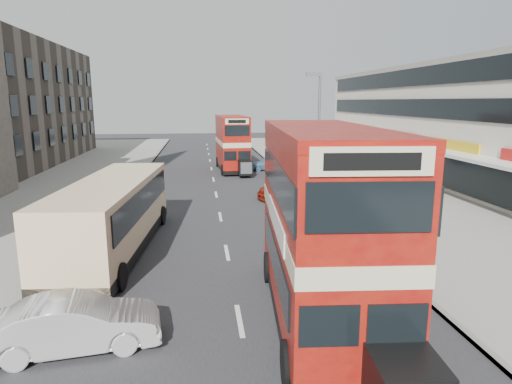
{
  "coord_description": "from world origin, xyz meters",
  "views": [
    {
      "loc": [
        -1.02,
        -9.92,
        6.34
      ],
      "look_at": [
        1.13,
        7.0,
        2.82
      ],
      "focal_mm": 30.97,
      "sensor_mm": 36.0,
      "label": 1
    }
  ],
  "objects_px": {
    "bus_second": "(232,143)",
    "coach": "(113,213)",
    "pedestrian_near": "(373,202)",
    "bus_main": "(323,225)",
    "car_left_front": "(75,324)",
    "car_right_b": "(295,186)",
    "car_right_a": "(294,188)",
    "street_lamp": "(318,126)",
    "cyclist": "(282,188)",
    "car_right_c": "(270,163)"
  },
  "relations": [
    {
      "from": "street_lamp",
      "to": "car_left_front",
      "type": "bearing_deg",
      "value": -122.59
    },
    {
      "from": "bus_main",
      "to": "car_right_a",
      "type": "xyz_separation_m",
      "value": [
        2.64,
        16.11,
        -2.16
      ]
    },
    {
      "from": "bus_main",
      "to": "pedestrian_near",
      "type": "bearing_deg",
      "value": -114.61
    },
    {
      "from": "car_right_c",
      "to": "car_right_b",
      "type": "bearing_deg",
      "value": -4.93
    },
    {
      "from": "street_lamp",
      "to": "cyclist",
      "type": "bearing_deg",
      "value": 170.79
    },
    {
      "from": "car_right_a",
      "to": "pedestrian_near",
      "type": "relative_size",
      "value": 2.88
    },
    {
      "from": "car_right_c",
      "to": "cyclist",
      "type": "bearing_deg",
      "value": -9.89
    },
    {
      "from": "car_left_front",
      "to": "pedestrian_near",
      "type": "height_order",
      "value": "pedestrian_near"
    },
    {
      "from": "car_right_a",
      "to": "pedestrian_near",
      "type": "bearing_deg",
      "value": 20.64
    },
    {
      "from": "bus_main",
      "to": "car_right_c",
      "type": "xyz_separation_m",
      "value": [
        3.04,
        28.63,
        -2.21
      ]
    },
    {
      "from": "car_right_c",
      "to": "cyclist",
      "type": "height_order",
      "value": "cyclist"
    },
    {
      "from": "street_lamp",
      "to": "pedestrian_near",
      "type": "height_order",
      "value": "street_lamp"
    },
    {
      "from": "street_lamp",
      "to": "car_right_a",
      "type": "distance_m",
      "value": 4.33
    },
    {
      "from": "car_left_front",
      "to": "car_right_c",
      "type": "distance_m",
      "value": 31.07
    },
    {
      "from": "car_right_c",
      "to": "bus_main",
      "type": "bearing_deg",
      "value": -10.8
    },
    {
      "from": "street_lamp",
      "to": "car_left_front",
      "type": "height_order",
      "value": "street_lamp"
    },
    {
      "from": "car_right_b",
      "to": "bus_main",
      "type": "bearing_deg",
      "value": -8.88
    },
    {
      "from": "bus_main",
      "to": "car_right_c",
      "type": "bearing_deg",
      "value": -91.56
    },
    {
      "from": "car_left_front",
      "to": "pedestrian_near",
      "type": "xyz_separation_m",
      "value": [
        12.49,
        11.22,
        0.3
      ]
    },
    {
      "from": "bus_main",
      "to": "cyclist",
      "type": "bearing_deg",
      "value": -92.23
    },
    {
      "from": "pedestrian_near",
      "to": "bus_second",
      "type": "bearing_deg",
      "value": -68.93
    },
    {
      "from": "car_right_a",
      "to": "pedestrian_near",
      "type": "distance_m",
      "value": 6.56
    },
    {
      "from": "bus_main",
      "to": "car_left_front",
      "type": "height_order",
      "value": "bus_main"
    },
    {
      "from": "coach",
      "to": "car_right_b",
      "type": "height_order",
      "value": "coach"
    },
    {
      "from": "street_lamp",
      "to": "bus_main",
      "type": "bearing_deg",
      "value": -104.37
    },
    {
      "from": "car_right_c",
      "to": "bus_second",
      "type": "bearing_deg",
      "value": -100.11
    },
    {
      "from": "car_right_a",
      "to": "coach",
      "type": "bearing_deg",
      "value": -54.78
    },
    {
      "from": "car_right_c",
      "to": "pedestrian_near",
      "type": "height_order",
      "value": "pedestrian_near"
    },
    {
      "from": "coach",
      "to": "car_right_a",
      "type": "relative_size",
      "value": 2.24
    },
    {
      "from": "car_right_b",
      "to": "pedestrian_near",
      "type": "relative_size",
      "value": 2.54
    },
    {
      "from": "bus_main",
      "to": "pedestrian_near",
      "type": "distance_m",
      "value": 11.99
    },
    {
      "from": "bus_main",
      "to": "coach",
      "type": "relative_size",
      "value": 0.92
    },
    {
      "from": "cyclist",
      "to": "car_right_a",
      "type": "bearing_deg",
      "value": -23.46
    },
    {
      "from": "bus_second",
      "to": "car_left_front",
      "type": "bearing_deg",
      "value": 75.66
    },
    {
      "from": "bus_main",
      "to": "car_left_front",
      "type": "relative_size",
      "value": 2.36
    },
    {
      "from": "car_left_front",
      "to": "car_right_b",
      "type": "height_order",
      "value": "car_left_front"
    },
    {
      "from": "car_right_c",
      "to": "cyclist",
      "type": "distance_m",
      "value": 12.21
    },
    {
      "from": "pedestrian_near",
      "to": "car_left_front",
      "type": "bearing_deg",
      "value": 44.49
    },
    {
      "from": "cyclist",
      "to": "coach",
      "type": "bearing_deg",
      "value": -130.46
    },
    {
      "from": "coach",
      "to": "car_right_b",
      "type": "bearing_deg",
      "value": 51.01
    },
    {
      "from": "coach",
      "to": "car_right_c",
      "type": "bearing_deg",
      "value": 69.87
    },
    {
      "from": "coach",
      "to": "pedestrian_near",
      "type": "relative_size",
      "value": 6.44
    },
    {
      "from": "pedestrian_near",
      "to": "cyclist",
      "type": "xyz_separation_m",
      "value": [
        -3.82,
        6.12,
        -0.35
      ]
    },
    {
      "from": "coach",
      "to": "car_right_b",
      "type": "relative_size",
      "value": 2.54
    },
    {
      "from": "street_lamp",
      "to": "coach",
      "type": "distance_m",
      "value": 14.87
    },
    {
      "from": "street_lamp",
      "to": "car_left_front",
      "type": "xyz_separation_m",
      "value": [
        -10.86,
        -16.98,
        -4.08
      ]
    },
    {
      "from": "car_right_b",
      "to": "car_right_a",
      "type": "bearing_deg",
      "value": -13.96
    },
    {
      "from": "bus_second",
      "to": "coach",
      "type": "height_order",
      "value": "bus_second"
    },
    {
      "from": "car_right_a",
      "to": "cyclist",
      "type": "relative_size",
      "value": 2.5
    },
    {
      "from": "street_lamp",
      "to": "pedestrian_near",
      "type": "relative_size",
      "value": 4.76
    }
  ]
}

